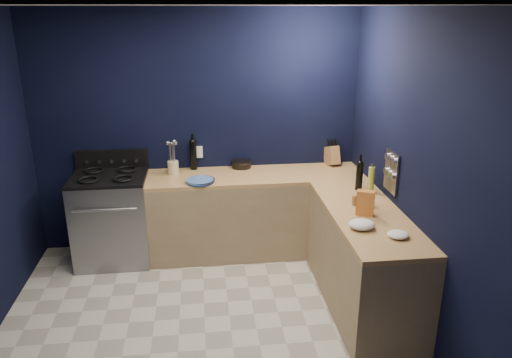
{
  "coord_description": "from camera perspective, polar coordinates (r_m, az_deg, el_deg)",
  "views": [
    {
      "loc": [
        0.02,
        -3.49,
        2.59
      ],
      "look_at": [
        0.55,
        1.0,
        1.0
      ],
      "focal_mm": 34.48,
      "sensor_mm": 36.0,
      "label": 1
    }
  ],
  "objects": [
    {
      "name": "knife_block",
      "position": [
        5.61,
        8.78,
        2.71
      ],
      "size": [
        0.16,
        0.26,
        0.26
      ],
      "primitive_type": "cube",
      "rotation": [
        -0.31,
        0.0,
        0.21
      ],
      "color": "olive",
      "rests_on": "top_back"
    },
    {
      "name": "plate_stack",
      "position": [
        5.02,
        -6.52,
        -0.22
      ],
      "size": [
        0.34,
        0.34,
        0.04
      ],
      "primitive_type": "cylinder",
      "rotation": [
        0.0,
        0.0,
        0.26
      ],
      "color": "#39658D",
      "rests_on": "top_back"
    },
    {
      "name": "floor",
      "position": [
        4.36,
        -5.91,
        -17.41
      ],
      "size": [
        3.5,
        3.5,
        0.02
      ],
      "primitive_type": "cube",
      "color": "beige",
      "rests_on": "ground"
    },
    {
      "name": "utensil_crock",
      "position": [
        5.3,
        -9.59,
        1.31
      ],
      "size": [
        0.13,
        0.13,
        0.14
      ],
      "primitive_type": "cylinder",
      "rotation": [
        0.0,
        0.0,
        0.13
      ],
      "color": "beige",
      "rests_on": "top_back"
    },
    {
      "name": "spice_jar_far",
      "position": [
        4.51,
        13.27,
        -2.57
      ],
      "size": [
        0.06,
        0.06,
        0.09
      ],
      "primitive_type": "cylinder",
      "rotation": [
        0.0,
        0.0,
        -0.28
      ],
      "color": "olive",
      "rests_on": "top_right"
    },
    {
      "name": "towel_end",
      "position": [
        3.98,
        16.16,
        -6.21
      ],
      "size": [
        0.21,
        0.2,
        0.05
      ],
      "primitive_type": "ellipsoid",
      "rotation": [
        0.0,
        0.0,
        0.38
      ],
      "color": "white",
      "rests_on": "top_right"
    },
    {
      "name": "crouton_bag",
      "position": [
        4.29,
        12.56,
        -2.75
      ],
      "size": [
        0.17,
        0.13,
        0.22
      ],
      "primitive_type": "cube",
      "rotation": [
        0.0,
        0.0,
        -0.43
      ],
      "color": "#A52732",
      "rests_on": "top_right"
    },
    {
      "name": "ceiling",
      "position": [
        3.49,
        -7.47,
        19.51
      ],
      "size": [
        3.5,
        3.5,
        0.02
      ],
      "primitive_type": "cube",
      "color": "silver",
      "rests_on": "ground"
    },
    {
      "name": "oil_bottle",
      "position": [
        4.82,
        13.2,
        -0.1
      ],
      "size": [
        0.06,
        0.06,
        0.25
      ],
      "primitive_type": "cylinder",
      "rotation": [
        0.0,
        0.0,
        -0.02
      ],
      "color": "#99B03D",
      "rests_on": "top_right"
    },
    {
      "name": "wall_outlet",
      "position": [
        5.45,
        -6.69,
        3.13
      ],
      "size": [
        0.09,
        0.02,
        0.13
      ],
      "primitive_type": "cube",
      "color": "white",
      "rests_on": "wall_back"
    },
    {
      "name": "oven_door",
      "position": [
        5.16,
        -16.78,
        -6.03
      ],
      "size": [
        0.59,
        0.02,
        0.42
      ],
      "primitive_type": "cube",
      "color": "black",
      "rests_on": "gas_range"
    },
    {
      "name": "wall_front",
      "position": [
        2.16,
        -6.14,
        -17.47
      ],
      "size": [
        3.5,
        0.02,
        2.6
      ],
      "primitive_type": "cube",
      "color": "black",
      "rests_on": "ground"
    },
    {
      "name": "gas_range",
      "position": [
        5.44,
        -16.27,
        -4.52
      ],
      "size": [
        0.76,
        0.66,
        0.92
      ],
      "primitive_type": "cube",
      "color": "gray",
      "rests_on": "floor"
    },
    {
      "name": "lemon_basket",
      "position": [
        5.46,
        -1.7,
        1.76
      ],
      "size": [
        0.25,
        0.25,
        0.08
      ],
      "primitive_type": "cylinder",
      "rotation": [
        0.0,
        0.0,
        -0.16
      ],
      "color": "black",
      "rests_on": "top_back"
    },
    {
      "name": "wall_back",
      "position": [
        5.41,
        -6.78,
        5.43
      ],
      "size": [
        3.5,
        0.02,
        2.6
      ],
      "primitive_type": "cube",
      "color": "black",
      "rests_on": "ground"
    },
    {
      "name": "wall_right",
      "position": [
        4.11,
        18.71,
        0.0
      ],
      "size": [
        0.02,
        3.5,
        2.6
      ],
      "primitive_type": "cube",
      "color": "black",
      "rests_on": "ground"
    },
    {
      "name": "cab_right",
      "position": [
        4.58,
        12.3,
        -9.28
      ],
      "size": [
        0.63,
        1.67,
        0.86
      ],
      "primitive_type": "cube",
      "color": "#9A805D",
      "rests_on": "floor"
    },
    {
      "name": "top_back",
      "position": [
        5.25,
        -0.02,
        0.35
      ],
      "size": [
        2.3,
        0.63,
        0.04
      ],
      "primitive_type": "cube",
      "color": "olive",
      "rests_on": "cab_back"
    },
    {
      "name": "top_right",
      "position": [
        4.38,
        12.72,
        -4.11
      ],
      "size": [
        0.63,
        1.67,
        0.04
      ],
      "primitive_type": "cube",
      "color": "olive",
      "rests_on": "cab_right"
    },
    {
      "name": "ramekin",
      "position": [
        5.41,
        -9.6,
        1.09
      ],
      "size": [
        0.13,
        0.13,
        0.04
      ],
      "primitive_type": "cylinder",
      "rotation": [
        0.0,
        0.0,
        -0.4
      ],
      "color": "white",
      "rests_on": "top_back"
    },
    {
      "name": "spice_jar_near",
      "position": [
        4.5,
        11.35,
        -2.45
      ],
      "size": [
        0.05,
        0.05,
        0.09
      ],
      "primitive_type": "cylinder",
      "rotation": [
        0.0,
        0.0,
        -0.31
      ],
      "color": "olive",
      "rests_on": "top_right"
    },
    {
      "name": "spice_panel",
      "position": [
        4.62,
        15.45,
        0.84
      ],
      "size": [
        0.02,
        0.28,
        0.38
      ],
      "primitive_type": "cube",
      "color": "gray",
      "rests_on": "wall_right"
    },
    {
      "name": "backguard",
      "position": [
        5.52,
        -16.36,
        2.26
      ],
      "size": [
        0.76,
        0.06,
        0.2
      ],
      "primitive_type": "cube",
      "color": "black",
      "rests_on": "gas_range"
    },
    {
      "name": "towel_front",
      "position": [
        4.06,
        12.16,
        -5.18
      ],
      "size": [
        0.22,
        0.19,
        0.07
      ],
      "primitive_type": "ellipsoid",
      "rotation": [
        0.0,
        0.0,
        0.06
      ],
      "color": "white",
      "rests_on": "top_right"
    },
    {
      "name": "wine_bottle_right",
      "position": [
        4.86,
        11.9,
        0.31
      ],
      "size": [
        0.07,
        0.07,
        0.28
      ],
      "primitive_type": "cylinder",
      "rotation": [
        0.0,
        0.0,
        -0.01
      ],
      "color": "black",
      "rests_on": "top_right"
    },
    {
      "name": "wine_bottle_back",
      "position": [
        5.41,
        -7.29,
        2.75
      ],
      "size": [
        0.08,
        0.08,
        0.32
      ],
      "primitive_type": "cylinder",
      "rotation": [
        0.0,
        0.0,
        0.01
      ],
      "color": "black",
      "rests_on": "top_back"
    },
    {
      "name": "cooktop",
      "position": [
        5.27,
        -16.75,
        0.21
      ],
      "size": [
        0.76,
        0.66,
        0.03
      ],
      "primitive_type": "cube",
      "color": "black",
      "rests_on": "gas_range"
    },
    {
      "name": "cab_back",
      "position": [
        5.41,
        -0.02,
        -4.15
      ],
      "size": [
        2.3,
        0.63,
        0.86
      ],
      "primitive_type": "cube",
      "color": "#9A805D",
      "rests_on": "floor"
    }
  ]
}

